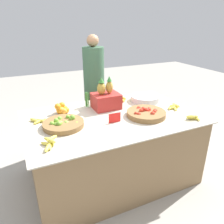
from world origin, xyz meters
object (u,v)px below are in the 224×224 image
(metal_bowl, at_px, (145,98))
(vendor_person, at_px, (94,95))
(lime_bowl, at_px, (64,124))
(tomato_basket, at_px, (146,113))
(price_sign, at_px, (115,118))
(produce_crate, at_px, (106,99))

(metal_bowl, distance_m, vendor_person, 0.79)
(lime_bowl, height_order, vendor_person, vendor_person)
(tomato_basket, xyz_separation_m, metal_bowl, (0.25, 0.41, 0.01))
(tomato_basket, relative_size, price_sign, 3.24)
(metal_bowl, xyz_separation_m, vendor_person, (-0.46, 0.64, -0.09))
(tomato_basket, xyz_separation_m, price_sign, (-0.38, -0.00, 0.02))
(tomato_basket, relative_size, produce_crate, 1.11)
(tomato_basket, relative_size, metal_bowl, 1.13)
(produce_crate, distance_m, vendor_person, 0.67)
(lime_bowl, height_order, price_sign, price_sign)
(vendor_person, bearing_deg, produce_crate, -98.38)
(produce_crate, xyz_separation_m, vendor_person, (0.09, 0.64, -0.17))
(price_sign, xyz_separation_m, produce_crate, (0.08, 0.40, 0.07))
(metal_bowl, height_order, produce_crate, produce_crate)
(lime_bowl, bearing_deg, vendor_person, 54.09)
(vendor_person, bearing_deg, price_sign, -99.23)
(tomato_basket, xyz_separation_m, produce_crate, (-0.30, 0.40, 0.09))
(lime_bowl, bearing_deg, price_sign, -14.15)
(produce_crate, bearing_deg, lime_bowl, -154.19)
(vendor_person, bearing_deg, lime_bowl, -125.91)
(tomato_basket, distance_m, price_sign, 0.38)
(metal_bowl, bearing_deg, tomato_basket, -121.98)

